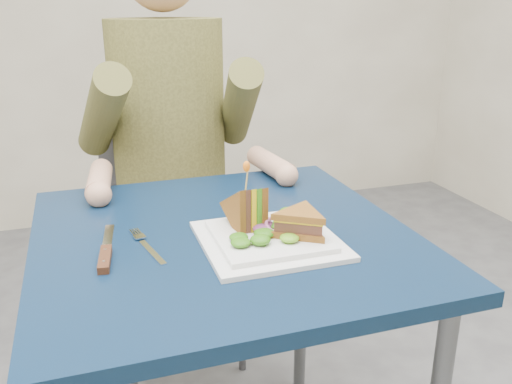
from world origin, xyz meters
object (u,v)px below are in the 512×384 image
object	(u,v)px
plate	(269,239)
table	(224,267)
sandwich_upright	(247,211)
chair	(169,201)
sandwich_flat	(300,223)
fork	(148,247)
knife	(106,255)
diner	(168,95)

from	to	relation	value
plate	table	bearing A→B (deg)	132.24
sandwich_upright	chair	bearing A→B (deg)	93.03
chair	sandwich_flat	size ratio (longest dim) A/B	5.60
fork	knife	distance (m)	0.08
table	knife	xyz separation A→B (m)	(-0.24, -0.05, 0.09)
knife	chair	bearing A→B (deg)	73.00
diner	sandwich_upright	world-z (taller)	diner
table	sandwich_flat	bearing A→B (deg)	-39.33
diner	plate	xyz separation A→B (m)	(0.07, -0.69, -0.18)
plate	knife	size ratio (longest dim) A/B	1.17
sandwich_upright	table	bearing A→B (deg)	140.36
sandwich_flat	knife	size ratio (longest dim) A/B	0.75
diner	plate	distance (m)	0.72
chair	knife	xyz separation A→B (m)	(-0.24, -0.77, 0.20)
diner	sandwich_flat	bearing A→B (deg)	-80.04
chair	sandwich_flat	distance (m)	0.87
plate	sandwich_upright	xyz separation A→B (m)	(-0.03, 0.04, 0.05)
plate	knife	distance (m)	0.31
table	chair	distance (m)	0.74
fork	knife	xyz separation A→B (m)	(-0.08, -0.02, 0.00)
chair	plate	xyz separation A→B (m)	(0.07, -0.81, 0.20)
diner	fork	size ratio (longest dim) A/B	4.18
sandwich_upright	fork	bearing A→B (deg)	178.20
sandwich_flat	fork	xyz separation A→B (m)	(-0.28, 0.08, -0.04)
table	fork	distance (m)	0.18
fork	chair	bearing A→B (deg)	78.23
fork	diner	bearing A→B (deg)	76.24
fork	sandwich_flat	bearing A→B (deg)	-15.06
plate	fork	distance (m)	0.23
chair	diner	distance (m)	0.39
sandwich_upright	fork	xyz separation A→B (m)	(-0.20, 0.01, -0.05)
plate	fork	bearing A→B (deg)	167.36
knife	sandwich_upright	bearing A→B (deg)	2.44
sandwich_flat	knife	xyz separation A→B (m)	(-0.36, 0.06, -0.04)
knife	diner	bearing A→B (deg)	70.32
sandwich_upright	knife	bearing A→B (deg)	-177.56
chair	diner	bearing A→B (deg)	-90.00
fork	knife	world-z (taller)	knife
knife	plate	bearing A→B (deg)	-6.17
diner	knife	world-z (taller)	diner
sandwich_flat	knife	world-z (taller)	sandwich_flat
plate	knife	world-z (taller)	plate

